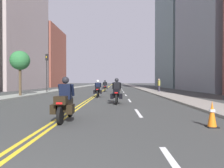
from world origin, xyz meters
name	(u,v)px	position (x,y,z in m)	size (l,w,h in m)	color
ground_plane	(108,87)	(0.00, 48.00, 0.00)	(264.00, 264.00, 0.00)	#373938
sidewalk_left	(78,87)	(-7.40, 48.00, 0.06)	(2.28, 144.00, 0.12)	gray
sidewalk_right	(138,87)	(7.40, 48.00, 0.06)	(2.28, 144.00, 0.12)	gray
centreline_yellow_inner	(107,87)	(-0.12, 48.00, 0.00)	(0.12, 132.00, 0.01)	yellow
centreline_yellow_outer	(108,87)	(0.12, 48.00, 0.00)	(0.12, 132.00, 0.01)	yellow
lane_dashes_white	(123,91)	(3.13, 29.00, 0.00)	(0.14, 56.40, 0.01)	silver
building_left_1	(13,24)	(-16.94, 35.67, 12.12)	(7.19, 17.63, 24.24)	#A99695
building_right_1	(217,6)	(17.42, 29.70, 12.91)	(8.16, 15.60, 25.82)	gray
building_left_2	(48,58)	(-16.59, 53.38, 7.91)	(6.50, 14.80, 15.82)	brown
building_right_2	(176,32)	(16.65, 48.21, 13.54)	(6.63, 18.67, 27.08)	gray
motorcycle_0	(65,103)	(0.26, 6.06, 0.66)	(0.76, 2.13, 1.61)	black
motorcycle_1	(117,93)	(2.15, 11.83, 0.67)	(0.77, 2.11, 1.66)	black
motorcycle_2	(98,90)	(0.43, 17.29, 0.65)	(0.77, 2.25, 1.59)	black
motorcycle_3	(117,88)	(2.26, 22.73, 0.68)	(0.78, 2.22, 1.65)	black
motorcycle_4	(105,87)	(0.50, 27.82, 0.66)	(0.78, 2.23, 1.65)	black
motorcycle_5	(117,86)	(2.30, 33.53, 0.65)	(0.78, 2.15, 1.58)	black
traffic_cone_0	(212,114)	(5.12, 5.15, 0.41)	(0.33, 0.33, 0.83)	black
traffic_light_near	(47,66)	(-6.66, 24.03, 3.38)	(0.28, 0.38, 4.91)	black
pedestrian_0	(159,85)	(7.80, 25.62, 0.93)	(0.27, 0.39, 1.81)	#272330
street_tree_1	(20,61)	(-6.95, 17.59, 3.38)	(1.81, 1.81, 4.34)	#463826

